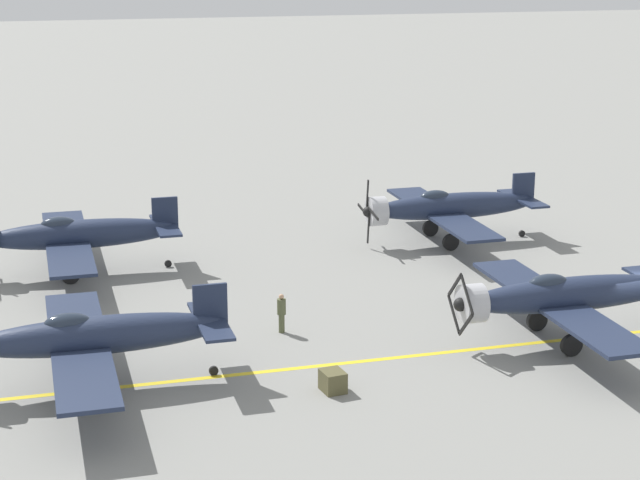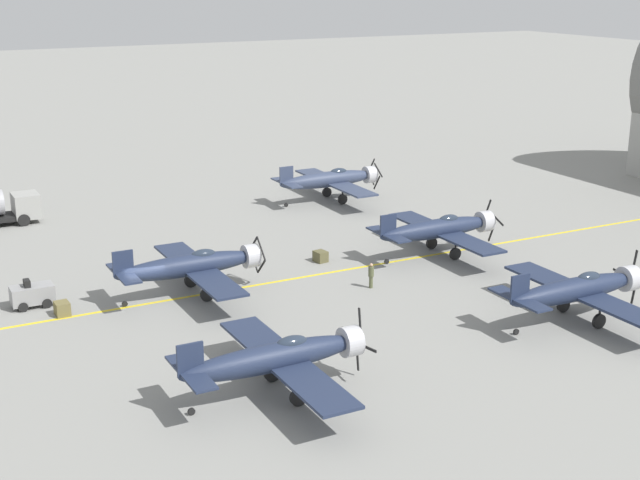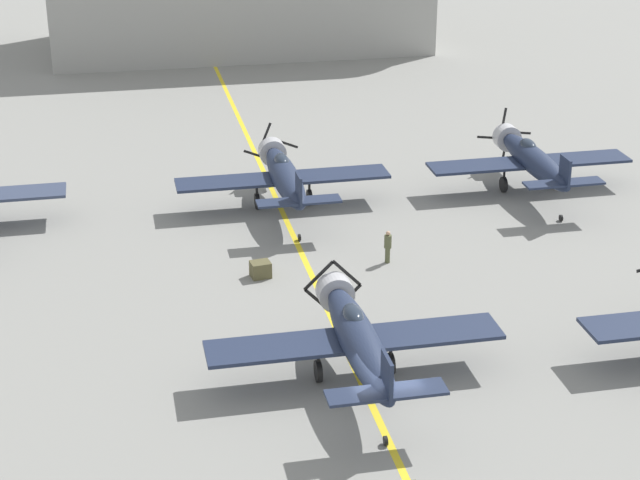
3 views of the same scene
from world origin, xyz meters
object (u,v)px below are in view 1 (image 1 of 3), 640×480
at_px(supply_crate_mid_lane, 333,381).
at_px(airplane_far_center, 89,337).
at_px(airplane_mid_center, 564,296).
at_px(airplane_far_right, 74,235).
at_px(airplane_mid_right, 447,207).
at_px(ground_crew_walking, 282,312).

bearing_deg(supply_crate_mid_lane, airplane_far_center, 72.63).
height_order(airplane_mid_center, airplane_far_center, airplane_far_center).
height_order(airplane_far_right, airplane_mid_center, airplane_far_right).
distance_m(airplane_mid_center, supply_crate_mid_lane, 10.84).
bearing_deg(supply_crate_mid_lane, airplane_mid_right, -33.31).
bearing_deg(ground_crew_walking, airplane_mid_center, -111.12).
bearing_deg(airplane_far_center, supply_crate_mid_lane, -107.62).
xyz_separation_m(airplane_far_right, ground_crew_walking, (-10.73, -7.90, -1.08)).
bearing_deg(supply_crate_mid_lane, airplane_far_right, 25.66).
xyz_separation_m(airplane_far_right, airplane_mid_center, (-14.92, -18.74, -0.00)).
relative_size(airplane_mid_right, airplane_far_center, 1.00).
xyz_separation_m(airplane_far_center, ground_crew_walking, (3.82, -8.15, -1.08)).
xyz_separation_m(airplane_far_right, supply_crate_mid_lane, (-17.21, -8.27, -1.62)).
height_order(airplane_far_right, ground_crew_walking, airplane_far_right).
relative_size(airplane_far_center, ground_crew_walking, 7.04).
relative_size(airplane_far_right, supply_crate_mid_lane, 12.70).
bearing_deg(ground_crew_walking, airplane_mid_right, -46.90).
height_order(airplane_far_right, supply_crate_mid_lane, airplane_far_right).
xyz_separation_m(airplane_mid_right, supply_crate_mid_lane, (-17.72, 11.64, -1.62)).
bearing_deg(supply_crate_mid_lane, airplane_mid_center, -77.65).
relative_size(airplane_far_right, airplane_mid_right, 1.00).
bearing_deg(airplane_mid_center, airplane_far_center, 87.58).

